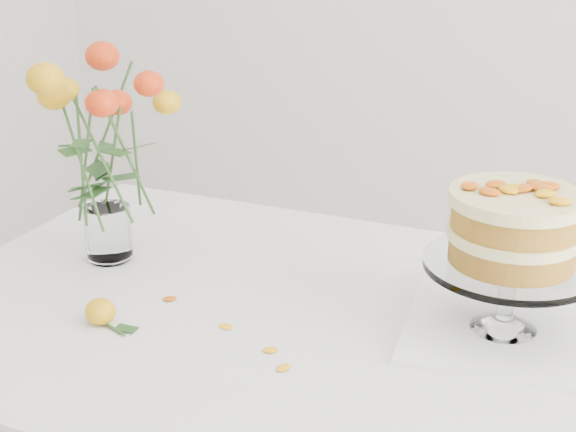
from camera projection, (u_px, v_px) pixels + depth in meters
name	position (u px, v px, depth m)	size (l,w,h in m)	color
table	(314.00, 356.00, 1.41)	(1.43, 0.93, 0.76)	tan
napkin	(502.00, 330.00, 1.32)	(0.31, 0.31, 0.01)	white
cake_stand	(513.00, 235.00, 1.26)	(0.28, 0.28, 0.25)	silver
rose_vase	(99.00, 131.00, 1.51)	(0.33, 0.33, 0.45)	silver
loose_rose_near	(100.00, 312.00, 1.35)	(0.09, 0.05, 0.04)	yellow
stray_petal_a	(226.00, 327.00, 1.34)	(0.03, 0.02, 0.00)	#FFAF10
stray_petal_b	(270.00, 350.00, 1.27)	(0.03, 0.02, 0.00)	#FFAF10
stray_petal_c	(284.00, 368.00, 1.22)	(0.03, 0.02, 0.00)	#FFAF10
stray_petal_d	(169.00, 299.00, 1.44)	(0.03, 0.02, 0.00)	#FFAF10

